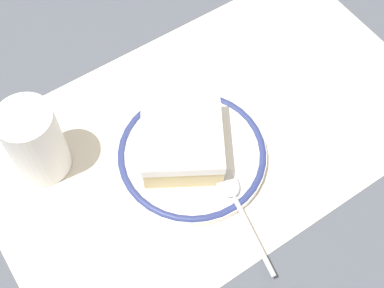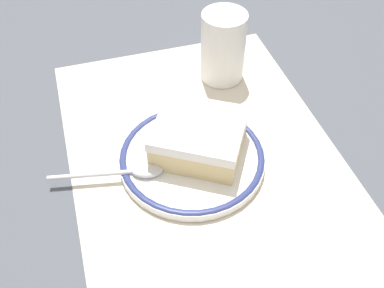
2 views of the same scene
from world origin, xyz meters
name	(u,v)px [view 2 (image 2 of 2)]	position (x,y,z in m)	size (l,w,h in m)	color
ground_plane	(216,184)	(0.00, 0.00, 0.00)	(2.40, 2.40, 0.00)	#4C515B
placemat	(216,183)	(0.00, 0.00, 0.00)	(0.54, 0.32, 0.00)	beige
plate	(192,158)	(-0.04, -0.02, 0.01)	(0.17, 0.17, 0.01)	white
cake_slice	(199,137)	(-0.05, -0.01, 0.03)	(0.13, 0.13, 0.04)	beige
spoon	(134,170)	(-0.03, -0.09, 0.02)	(0.04, 0.13, 0.01)	silver
cup	(223,51)	(-0.19, 0.07, 0.04)	(0.06, 0.06, 0.10)	white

